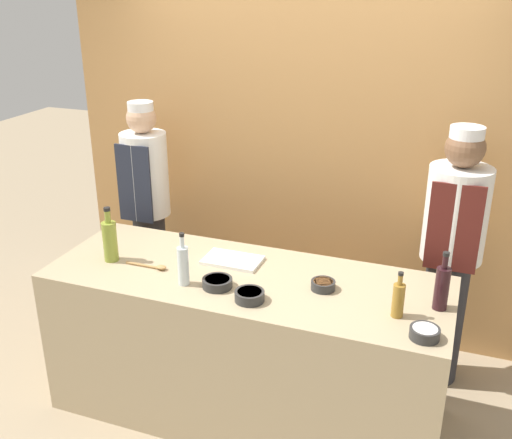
% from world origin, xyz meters
% --- Properties ---
extents(ground_plane, '(14.00, 14.00, 0.00)m').
position_xyz_m(ground_plane, '(0.00, 0.00, 0.00)').
color(ground_plane, tan).
extents(cabinet_wall, '(3.47, 0.18, 2.40)m').
position_xyz_m(cabinet_wall, '(0.00, 1.18, 1.20)').
color(cabinet_wall, '#B7844C').
rests_on(cabinet_wall, ground_plane).
extents(counter, '(2.26, 0.82, 0.92)m').
position_xyz_m(counter, '(0.00, 0.00, 0.46)').
color(counter, tan).
rests_on(counter, ground_plane).
extents(sauce_bowl_brown, '(0.13, 0.13, 0.05)m').
position_xyz_m(sauce_bowl_brown, '(0.44, 0.01, 0.94)').
color(sauce_bowl_brown, '#2D2D2D').
rests_on(sauce_bowl_brown, counter).
extents(sauce_bowl_white, '(0.14, 0.14, 0.05)m').
position_xyz_m(sauce_bowl_white, '(1.00, -0.28, 0.95)').
color(sauce_bowl_white, '#2D2D2D').
rests_on(sauce_bowl_white, counter).
extents(sauce_bowl_red, '(0.16, 0.16, 0.05)m').
position_xyz_m(sauce_bowl_red, '(-0.10, -0.17, 0.94)').
color(sauce_bowl_red, '#2D2D2D').
rests_on(sauce_bowl_red, counter).
extents(sauce_bowl_yellow, '(0.16, 0.16, 0.05)m').
position_xyz_m(sauce_bowl_yellow, '(0.12, -0.24, 0.95)').
color(sauce_bowl_yellow, '#2D2D2D').
rests_on(sauce_bowl_yellow, counter).
extents(cutting_board, '(0.33, 0.21, 0.02)m').
position_xyz_m(cutting_board, '(-0.14, 0.14, 0.93)').
color(cutting_board, white).
rests_on(cutting_board, counter).
extents(bottle_oil, '(0.08, 0.08, 0.33)m').
position_xyz_m(bottle_oil, '(-0.82, -0.08, 1.05)').
color(bottle_oil, olive).
rests_on(bottle_oil, counter).
extents(bottle_wine, '(0.07, 0.07, 0.31)m').
position_xyz_m(bottle_wine, '(1.04, 0.02, 1.04)').
color(bottle_wine, black).
rests_on(bottle_wine, counter).
extents(bottle_clear, '(0.06, 0.06, 0.30)m').
position_xyz_m(bottle_clear, '(-0.28, -0.20, 1.03)').
color(bottle_clear, silver).
rests_on(bottle_clear, counter).
extents(bottle_vinegar, '(0.06, 0.06, 0.24)m').
position_xyz_m(bottle_vinegar, '(0.85, -0.13, 1.01)').
color(bottle_vinegar, olive).
rests_on(bottle_vinegar, counter).
extents(wooden_spoon, '(0.26, 0.04, 0.03)m').
position_xyz_m(wooden_spoon, '(-0.54, -0.09, 0.93)').
color(wooden_spoon, '#B2844C').
rests_on(wooden_spoon, counter).
extents(chef_left, '(0.32, 0.32, 1.68)m').
position_xyz_m(chef_left, '(-1.05, 0.75, 0.92)').
color(chef_left, '#28282D').
rests_on(chef_left, ground_plane).
extents(chef_right, '(0.37, 0.37, 1.69)m').
position_xyz_m(chef_right, '(1.05, 0.75, 0.92)').
color(chef_right, '#28282D').
rests_on(chef_right, ground_plane).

